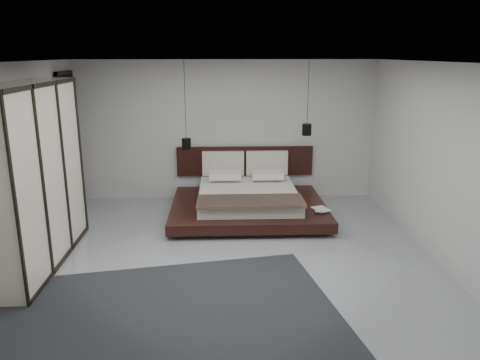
{
  "coord_description": "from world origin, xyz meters",
  "views": [
    {
      "loc": [
        -0.1,
        -6.39,
        2.91
      ],
      "look_at": [
        0.22,
        1.2,
        0.85
      ],
      "focal_mm": 35.0,
      "sensor_mm": 36.0,
      "label": 1
    }
  ],
  "objects_px": {
    "bed": "(248,199)",
    "wardrobe": "(32,177)",
    "pendant_left": "(186,143)",
    "rug": "(166,320)",
    "lattice_screen": "(70,142)",
    "pendant_right": "(307,129)"
  },
  "relations": [
    {
      "from": "bed",
      "to": "wardrobe",
      "type": "xyz_separation_m",
      "value": [
        -3.09,
        -1.98,
        0.99
      ]
    },
    {
      "from": "pendant_left",
      "to": "wardrobe",
      "type": "xyz_separation_m",
      "value": [
        -1.95,
        -2.41,
        0.01
      ]
    },
    {
      "from": "bed",
      "to": "rug",
      "type": "height_order",
      "value": "bed"
    },
    {
      "from": "lattice_screen",
      "to": "bed",
      "type": "bearing_deg",
      "value": -9.23
    },
    {
      "from": "lattice_screen",
      "to": "pendant_right",
      "type": "height_order",
      "value": "pendant_right"
    },
    {
      "from": "pendant_right",
      "to": "rug",
      "type": "height_order",
      "value": "pendant_right"
    },
    {
      "from": "lattice_screen",
      "to": "pendant_left",
      "type": "relative_size",
      "value": 1.58
    },
    {
      "from": "pendant_left",
      "to": "rug",
      "type": "bearing_deg",
      "value": -89.79
    },
    {
      "from": "bed",
      "to": "wardrobe",
      "type": "height_order",
      "value": "wardrobe"
    },
    {
      "from": "wardrobe",
      "to": "rug",
      "type": "bearing_deg",
      "value": -39.75
    },
    {
      "from": "lattice_screen",
      "to": "pendant_right",
      "type": "xyz_separation_m",
      "value": [
        4.48,
        -0.1,
        0.22
      ]
    },
    {
      "from": "lattice_screen",
      "to": "rug",
      "type": "distance_m",
      "value": 4.88
    },
    {
      "from": "rug",
      "to": "bed",
      "type": "bearing_deg",
      "value": 72.65
    },
    {
      "from": "pendant_left",
      "to": "lattice_screen",
      "type": "bearing_deg",
      "value": 177.29
    },
    {
      "from": "pendant_right",
      "to": "wardrobe",
      "type": "bearing_deg",
      "value": -150.28
    },
    {
      "from": "wardrobe",
      "to": "rug",
      "type": "height_order",
      "value": "wardrobe"
    },
    {
      "from": "lattice_screen",
      "to": "pendant_left",
      "type": "bearing_deg",
      "value": -2.71
    },
    {
      "from": "lattice_screen",
      "to": "bed",
      "type": "relative_size",
      "value": 0.93
    },
    {
      "from": "lattice_screen",
      "to": "rug",
      "type": "height_order",
      "value": "lattice_screen"
    },
    {
      "from": "lattice_screen",
      "to": "rug",
      "type": "xyz_separation_m",
      "value": [
        2.21,
        -4.15,
        -1.29
      ]
    },
    {
      "from": "wardrobe",
      "to": "pendant_left",
      "type": "bearing_deg",
      "value": 51.14
    },
    {
      "from": "lattice_screen",
      "to": "wardrobe",
      "type": "height_order",
      "value": "lattice_screen"
    }
  ]
}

